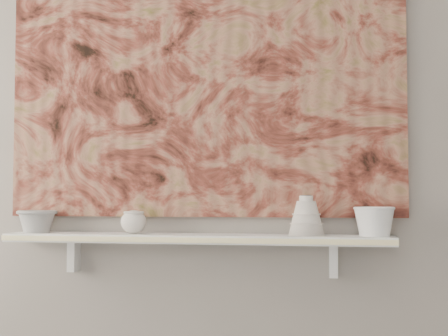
% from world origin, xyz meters
% --- Properties ---
extents(wall_back, '(3.60, 0.00, 3.60)m').
position_xyz_m(wall_back, '(0.00, 1.60, 1.35)').
color(wall_back, gray).
rests_on(wall_back, floor).
extents(shelf, '(1.40, 0.18, 0.03)m').
position_xyz_m(shelf, '(0.00, 1.51, 0.92)').
color(shelf, silver).
rests_on(shelf, wall_back).
extents(shelf_stripe, '(1.40, 0.01, 0.02)m').
position_xyz_m(shelf_stripe, '(0.00, 1.41, 0.92)').
color(shelf_stripe, '#FAECA7').
rests_on(shelf_stripe, shelf).
extents(bracket_left, '(0.03, 0.06, 0.12)m').
position_xyz_m(bracket_left, '(-0.49, 1.57, 0.84)').
color(bracket_left, silver).
rests_on(bracket_left, wall_back).
extents(bracket_right, '(0.03, 0.06, 0.12)m').
position_xyz_m(bracket_right, '(0.49, 1.57, 0.84)').
color(bracket_right, silver).
rests_on(bracket_right, wall_back).
extents(painting, '(1.50, 0.02, 1.10)m').
position_xyz_m(painting, '(0.00, 1.59, 1.54)').
color(painting, brown).
rests_on(painting, wall_back).
extents(house_motif, '(0.09, 0.00, 0.08)m').
position_xyz_m(house_motif, '(0.45, 1.57, 1.23)').
color(house_motif, black).
rests_on(house_motif, painting).
extents(bowl_grey, '(0.17, 0.17, 0.09)m').
position_xyz_m(bowl_grey, '(-0.61, 1.51, 0.97)').
color(bowl_grey, gray).
rests_on(bowl_grey, shelf).
extents(cup_cream, '(0.12, 0.12, 0.09)m').
position_xyz_m(cup_cream, '(-0.23, 1.51, 0.97)').
color(cup_cream, beige).
rests_on(cup_cream, shelf).
extents(bell_vessel, '(0.13, 0.13, 0.14)m').
position_xyz_m(bell_vessel, '(0.40, 1.51, 1.00)').
color(bell_vessel, beige).
rests_on(bell_vessel, shelf).
extents(bowl_white, '(0.17, 0.17, 0.10)m').
position_xyz_m(bowl_white, '(0.63, 1.51, 0.98)').
color(bowl_white, white).
rests_on(bowl_white, shelf).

